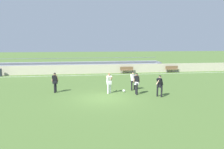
{
  "coord_description": "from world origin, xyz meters",
  "views": [
    {
      "loc": [
        -1.58,
        -15.15,
        4.14
      ],
      "look_at": [
        1.18,
        3.67,
        1.23
      ],
      "focal_mm": 33.61,
      "sensor_mm": 36.0,
      "label": 1
    }
  ],
  "objects": [
    {
      "name": "field_line_sideline",
      "position": [
        0.0,
        11.42,
        0.0
      ],
      "size": [
        44.0,
        0.12,
        0.01
      ],
      "primitive_type": "cube",
      "color": "white",
      "rests_on": "ground"
    },
    {
      "name": "player_dark_pressing_high",
      "position": [
        4.31,
        -0.15,
        0.99
      ],
      "size": [
        0.76,
        0.51,
        1.67
      ],
      "color": "black",
      "rests_on": "ground"
    },
    {
      "name": "sideline_wall",
      "position": [
        0.0,
        12.81,
        0.6
      ],
      "size": [
        48.0,
        0.16,
        1.19
      ],
      "primitive_type": "cube",
      "color": "beige",
      "rests_on": "ground"
    },
    {
      "name": "player_dark_overlapping",
      "position": [
        2.75,
        0.83,
        1.03
      ],
      "size": [
        0.63,
        0.45,
        1.72
      ],
      "color": "black",
      "rests_on": "ground"
    },
    {
      "name": "ground_plane",
      "position": [
        0.0,
        0.0,
        0.0
      ],
      "size": [
        160.0,
        160.0,
        0.0
      ],
      "primitive_type": "plane",
      "color": "#4C6B30"
    },
    {
      "name": "player_white_wide_right",
      "position": [
        0.62,
        1.49,
        1.0
      ],
      "size": [
        0.48,
        0.63,
        1.68
      ],
      "color": "white",
      "rests_on": "ground"
    },
    {
      "name": "soccer_ball",
      "position": [
        1.91,
        1.74,
        0.11
      ],
      "size": [
        0.22,
        0.22,
        0.22
      ],
      "primitive_type": "sphere",
      "color": "white",
      "rests_on": "ground"
    },
    {
      "name": "bench_near_bin",
      "position": [
        4.46,
        12.3,
        0.55
      ],
      "size": [
        1.8,
        0.4,
        0.9
      ],
      "color": "brown",
      "rests_on": "ground"
    },
    {
      "name": "player_white_challenging",
      "position": [
        2.85,
        2.34,
        0.97
      ],
      "size": [
        0.5,
        0.67,
        1.64
      ],
      "color": "black",
      "rests_on": "ground"
    },
    {
      "name": "bench_near_wall_gap",
      "position": [
        10.89,
        12.3,
        0.55
      ],
      "size": [
        1.8,
        0.4,
        0.9
      ],
      "color": "brown",
      "rests_on": "ground"
    },
    {
      "name": "player_dark_wide_left",
      "position": [
        -3.79,
        2.45,
        0.99
      ],
      "size": [
        0.56,
        0.43,
        1.67
      ],
      "color": "black",
      "rests_on": "ground"
    },
    {
      "name": "bleacher_stand",
      "position": [
        -3.02,
        14.93,
        0.76
      ],
      "size": [
        25.95,
        2.51,
        1.88
      ],
      "color": "#9EA3AD",
      "rests_on": "ground"
    },
    {
      "name": "trash_bin",
      "position": [
        -11.59,
        12.17,
        0.47
      ],
      "size": [
        0.48,
        0.48,
        0.94
      ],
      "primitive_type": "cylinder",
      "color": "#3D424C",
      "rests_on": "ground"
    }
  ]
}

